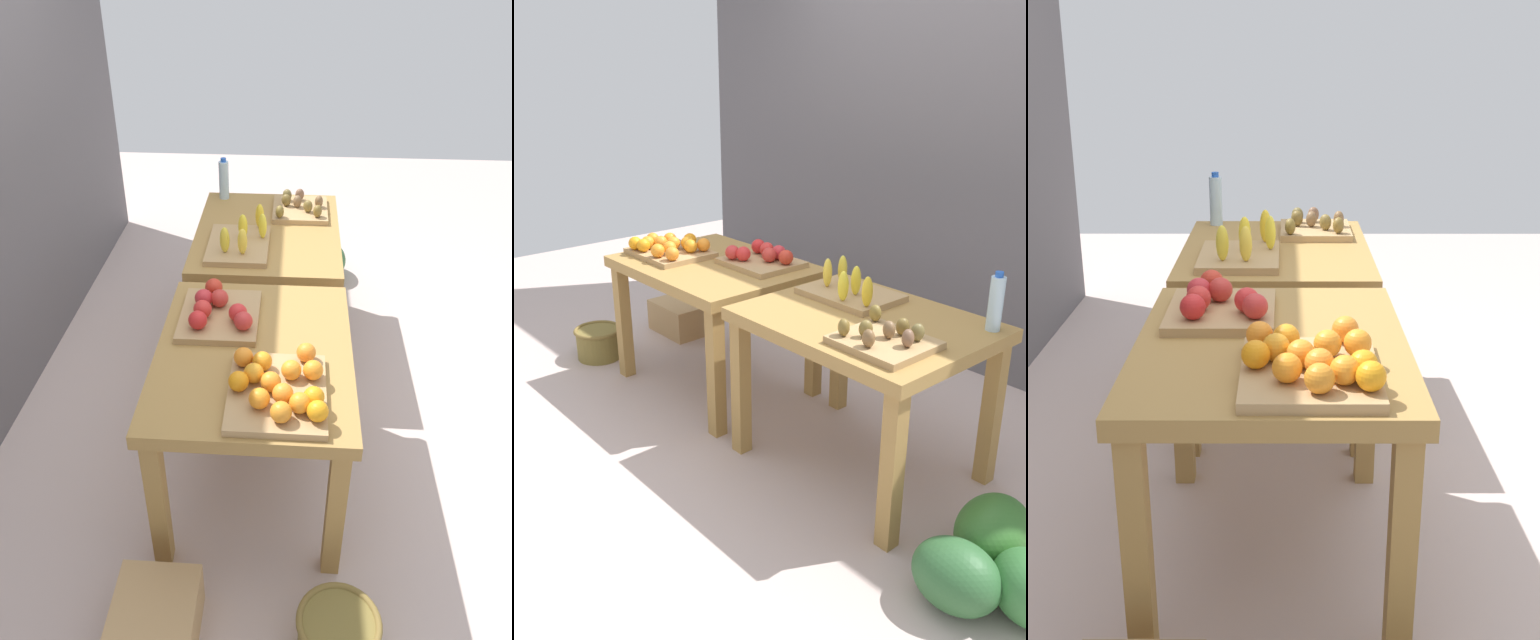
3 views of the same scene
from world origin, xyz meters
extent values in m
plane|color=#C3ADA5|center=(0.00, 0.00, 0.00)|extent=(8.00, 8.00, 0.00)
cube|color=#5D595D|center=(0.00, 1.35, 1.50)|extent=(4.40, 0.12, 3.00)
cube|color=#A27A3F|center=(-0.56, 0.00, 0.72)|extent=(1.04, 0.80, 0.06)
cube|color=#A27A3F|center=(-1.02, -0.34, 0.34)|extent=(0.07, 0.07, 0.69)
cube|color=#A27A3F|center=(-0.10, -0.34, 0.34)|extent=(0.07, 0.07, 0.69)
cube|color=#A27A3F|center=(-1.02, 0.34, 0.34)|extent=(0.07, 0.07, 0.69)
cube|color=#A27A3F|center=(-0.10, 0.34, 0.34)|extent=(0.07, 0.07, 0.69)
cube|color=#A27A3F|center=(0.56, 0.00, 0.72)|extent=(1.04, 0.80, 0.06)
cube|color=#A27A3F|center=(0.10, -0.34, 0.34)|extent=(0.07, 0.07, 0.69)
cube|color=#A27A3F|center=(1.02, -0.34, 0.34)|extent=(0.07, 0.07, 0.69)
cube|color=#A27A3F|center=(0.10, 0.34, 0.34)|extent=(0.07, 0.07, 0.69)
cube|color=#A27A3F|center=(1.02, 0.34, 0.34)|extent=(0.07, 0.07, 0.69)
cube|color=tan|center=(-0.84, -0.10, 0.76)|extent=(0.44, 0.36, 0.03)
sphere|color=orange|center=(-0.99, -0.12, 0.82)|extent=(0.10, 0.10, 0.08)
sphere|color=orange|center=(-0.84, -0.08, 0.82)|extent=(0.09, 0.09, 0.08)
sphere|color=orange|center=(-0.72, -0.04, 0.82)|extent=(0.11, 0.11, 0.08)
sphere|color=orange|center=(-0.93, -0.04, 0.82)|extent=(0.08, 0.08, 0.08)
sphere|color=orange|center=(-0.91, -0.24, 0.82)|extent=(0.10, 0.10, 0.08)
sphere|color=orange|center=(-0.79, -0.02, 0.82)|extent=(0.10, 0.10, 0.08)
sphere|color=orange|center=(-0.76, -0.15, 0.82)|extent=(0.10, 0.10, 0.08)
sphere|color=orange|center=(-0.98, -0.25, 0.82)|extent=(0.09, 0.09, 0.08)
sphere|color=orange|center=(-0.76, -0.23, 0.82)|extent=(0.10, 0.10, 0.08)
sphere|color=orange|center=(-0.65, -0.21, 0.82)|extent=(0.08, 0.08, 0.08)
sphere|color=orange|center=(-0.90, -0.13, 0.82)|extent=(0.10, 0.10, 0.08)
sphere|color=orange|center=(-0.70, 0.03, 0.82)|extent=(0.09, 0.09, 0.08)
sphere|color=orange|center=(-0.94, -0.19, 0.82)|extent=(0.10, 0.10, 0.08)
sphere|color=orange|center=(-0.84, 0.04, 0.82)|extent=(0.08, 0.08, 0.08)
cube|color=tan|center=(-0.35, 0.16, 0.76)|extent=(0.40, 0.34, 0.03)
sphere|color=red|center=(-0.46, 0.05, 0.82)|extent=(0.11, 0.11, 0.08)
sphere|color=red|center=(-0.29, 0.24, 0.82)|extent=(0.09, 0.09, 0.08)
sphere|color=red|center=(-0.46, 0.24, 0.82)|extent=(0.09, 0.09, 0.08)
sphere|color=red|center=(-0.40, 0.08, 0.82)|extent=(0.10, 0.10, 0.08)
sphere|color=red|center=(-0.29, 0.17, 0.82)|extent=(0.11, 0.11, 0.08)
sphere|color=red|center=(-0.19, 0.21, 0.82)|extent=(0.08, 0.08, 0.08)
sphere|color=red|center=(-0.38, 0.23, 0.82)|extent=(0.11, 0.11, 0.08)
cube|color=tan|center=(0.33, 0.14, 0.76)|extent=(0.44, 0.32, 0.03)
ellipsoid|color=yellow|center=(0.22, 0.20, 0.85)|extent=(0.05, 0.05, 0.14)
ellipsoid|color=yellow|center=(0.21, 0.11, 0.85)|extent=(0.06, 0.06, 0.14)
ellipsoid|color=yellow|center=(0.52, 0.04, 0.85)|extent=(0.06, 0.06, 0.14)
ellipsoid|color=yellow|center=(0.38, 0.12, 0.85)|extent=(0.05, 0.05, 0.14)
ellipsoid|color=yellow|center=(0.40, 0.02, 0.85)|extent=(0.07, 0.06, 0.14)
cube|color=tan|center=(0.81, -0.18, 0.76)|extent=(0.36, 0.32, 0.03)
ellipsoid|color=brown|center=(0.83, -0.09, 0.82)|extent=(0.06, 0.07, 0.07)
ellipsoid|color=brown|center=(0.91, -0.10, 0.82)|extent=(0.07, 0.07, 0.07)
ellipsoid|color=brown|center=(0.82, -0.16, 0.82)|extent=(0.07, 0.07, 0.07)
ellipsoid|color=brown|center=(0.92, -0.17, 0.82)|extent=(0.07, 0.07, 0.07)
ellipsoid|color=brown|center=(0.75, -0.22, 0.82)|extent=(0.07, 0.07, 0.07)
ellipsoid|color=olive|center=(0.66, -0.06, 0.82)|extent=(0.06, 0.06, 0.07)
ellipsoid|color=brown|center=(0.82, -0.29, 0.82)|extent=(0.07, 0.06, 0.07)
ellipsoid|color=brown|center=(0.69, -0.28, 0.82)|extent=(0.07, 0.07, 0.07)
cylinder|color=silver|center=(1.00, 0.29, 0.86)|extent=(0.06, 0.06, 0.23)
cylinder|color=blue|center=(1.00, 0.29, 0.99)|extent=(0.03, 0.03, 0.02)
ellipsoid|color=#33692A|center=(1.34, -0.11, 0.14)|extent=(0.31, 0.38, 0.27)
ellipsoid|color=#2F6133|center=(1.38, -0.40, 0.13)|extent=(0.34, 0.28, 0.26)
cylinder|color=olive|center=(-1.36, -0.35, 0.09)|extent=(0.28, 0.28, 0.19)
torus|color=brown|center=(-1.36, -0.35, 0.19)|extent=(0.30, 0.30, 0.02)
cube|color=tan|center=(-1.39, 0.30, 0.11)|extent=(0.40, 0.30, 0.22)
camera|label=1|loc=(-2.50, -0.14, 2.22)|focal=33.58mm
camera|label=2|loc=(2.35, -2.10, 1.81)|focal=37.66mm
camera|label=3|loc=(-2.68, -0.04, 1.57)|focal=43.27mm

